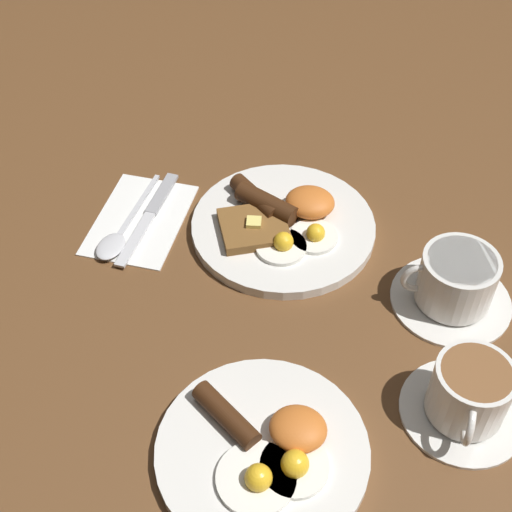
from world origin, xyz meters
TOP-DOWN VIEW (x-y plane):
  - ground_plane at (0.00, 0.00)m, footprint 3.00×3.00m
  - breakfast_plate_near at (0.00, -0.00)m, footprint 0.26×0.26m
  - breakfast_plate_far at (-0.05, 0.34)m, footprint 0.23×0.23m
  - teacup_near at (-0.23, 0.08)m, footprint 0.15×0.15m
  - teacup_far at (-0.25, 0.24)m, footprint 0.14×0.14m
  - napkin at (0.20, 0.02)m, footprint 0.13×0.18m
  - knife at (0.19, 0.01)m, footprint 0.03×0.20m
  - spoon at (0.22, 0.07)m, footprint 0.04×0.19m

SIDE VIEW (x-z plane):
  - ground_plane at x=0.00m, z-range 0.00..0.00m
  - napkin at x=0.20m, z-range 0.00..0.01m
  - knife at x=0.19m, z-range 0.00..0.01m
  - spoon at x=0.22m, z-range 0.00..0.01m
  - breakfast_plate_far at x=-0.05m, z-range -0.01..0.03m
  - breakfast_plate_near at x=0.00m, z-range -0.01..0.04m
  - teacup_near at x=-0.23m, z-range 0.00..0.07m
  - teacup_far at x=-0.25m, z-range 0.00..0.08m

